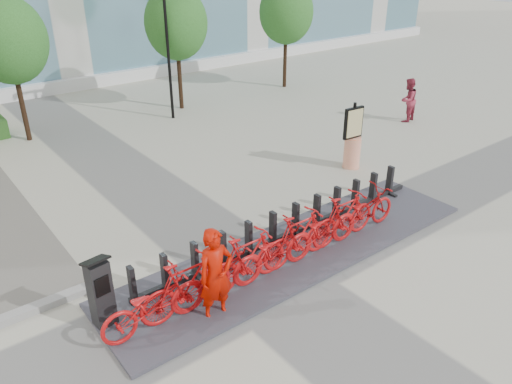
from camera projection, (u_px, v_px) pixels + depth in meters
ground at (262, 278)px, 10.88m from camera, size 120.00×120.00×0.00m
tree_1 at (8, 40)px, 16.93m from camera, size 2.60×2.60×5.10m
tree_2 at (176, 23)px, 20.50m from camera, size 2.60×2.60×5.10m
tree_3 at (286, 12)px, 23.79m from camera, size 2.60×2.60×5.10m
streetlamp at (167, 41)px, 19.45m from camera, size 2.00×0.20×5.00m
dock_pad at (297, 250)px, 11.79m from camera, size 9.60×2.40×0.08m
dock_rail_posts at (286, 224)px, 11.95m from camera, size 8.02×0.50×0.85m
bike_0 at (153, 304)px, 9.14m from camera, size 2.08×0.72×1.09m
bike_1 at (187, 286)px, 9.51m from camera, size 2.01×0.57×1.21m
bike_2 at (218, 275)px, 9.93m from camera, size 2.08×0.72×1.09m
bike_3 at (247, 260)px, 10.30m from camera, size 2.01×0.57×1.21m
bike_4 at (274, 250)px, 10.72m from camera, size 2.08×0.72×1.09m
bike_5 at (299, 237)px, 11.09m from camera, size 2.01×0.57×1.21m
bike_6 at (322, 229)px, 11.51m from camera, size 2.08×0.72×1.09m
bike_7 at (343, 218)px, 11.88m from camera, size 2.01×0.57×1.21m
bike_8 at (363, 211)px, 12.31m from camera, size 2.08×0.72×1.09m
kiosk at (100, 292)px, 9.17m from camera, size 0.50×0.44×1.50m
worker_red at (216, 276)px, 9.33m from camera, size 0.73×0.50×1.95m
pedestrian at (408, 100)px, 20.11m from camera, size 0.96×0.81×1.76m
construction_barrel at (352, 152)px, 16.04m from camera, size 0.60×0.60×1.03m
map_sign at (353, 126)px, 15.56m from camera, size 0.72×0.17×2.18m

